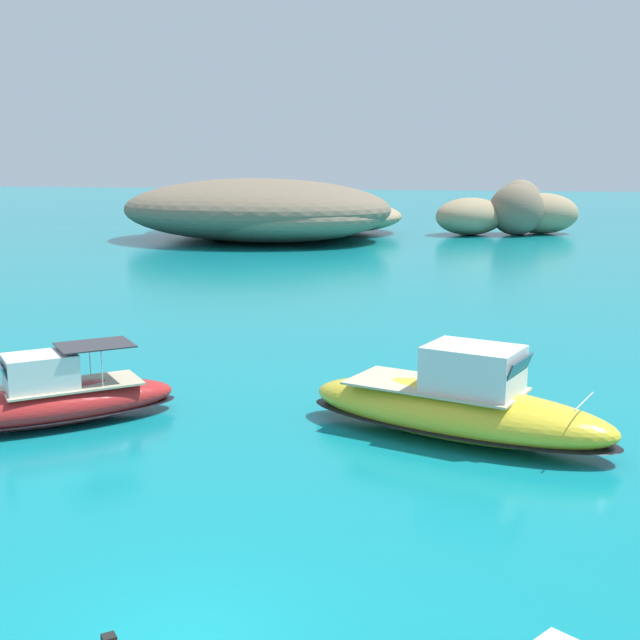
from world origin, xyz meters
name	(u,v)px	position (x,y,z in m)	size (l,w,h in m)	color
islet_large	(270,211)	(-19.68, 67.78, 2.49)	(31.76, 33.48, 5.80)	#84755B
islet_small	(506,213)	(2.90, 76.07, 2.18)	(16.23, 12.01, 5.51)	#9E8966
motorboat_red	(54,400)	(-7.94, 9.47, 0.71)	(6.66, 6.33, 2.22)	red
motorboat_yellow	(458,407)	(3.41, 11.08, 0.87)	(9.23, 5.12, 2.61)	yellow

